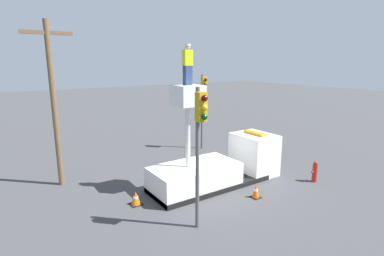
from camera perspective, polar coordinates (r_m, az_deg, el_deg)
ground_plane at (r=15.15m, az=3.35°, el=-10.87°), size 120.00×120.00×0.00m
bucket_truck at (r=15.14m, az=5.15°, el=-7.09°), size 6.96×2.27×5.01m
worker at (r=13.17m, az=-0.85°, el=11.98°), size 0.40×0.26×1.75m
traffic_light_pole at (r=10.23m, az=1.52°, el=-0.70°), size 0.34×0.57×5.19m
traffic_light_across at (r=20.50m, az=2.17°, el=5.95°), size 0.34×0.57×5.18m
fire_hydrant at (r=16.61m, az=22.35°, el=-7.70°), size 0.49×0.25×1.09m
traffic_cone_rear at (r=13.39m, az=-10.65°, el=-13.05°), size 0.50×0.50×0.59m
traffic_cone_curbside at (r=14.08m, az=12.05°, el=-11.67°), size 0.42×0.42×0.65m
utility_pole at (r=15.58m, az=-24.88°, el=4.92°), size 2.20×0.26×7.89m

